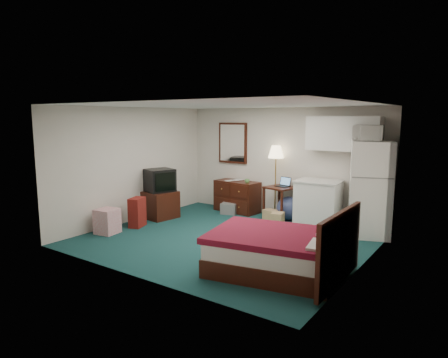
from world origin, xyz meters
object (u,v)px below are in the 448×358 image
Objects in this scene: fridge at (370,189)px; bed at (274,252)px; tv_stand at (160,205)px; floor_lamp at (275,182)px; kitchen_counter at (318,204)px; desk at (280,203)px; dresser at (237,196)px; suitcase at (137,212)px.

bed is (-0.65, -2.68, -0.63)m from fridge.
bed is 2.70× the size of tv_stand.
floor_lamp is at bearing 153.88° from fridge.
kitchen_counter is 1.42× the size of tv_stand.
tv_stand is at bearing -160.09° from kitchen_counter.
desk reaches higher than bed.
desk is (0.20, -0.12, -0.45)m from floor_lamp.
floor_lamp is 3.38m from bed.
fridge reaches higher than desk.
dresser reaches higher than suitcase.
kitchen_counter is at bearing 31.52° from tv_stand.
fridge is at bearing 65.27° from bed.
fridge is (3.19, -0.22, 0.54)m from dresser.
kitchen_counter is at bearing 157.51° from fridge.
floor_lamp is (1.00, 0.07, 0.45)m from dresser.
dresser is 1.88m from tv_stand.
desk is at bearing 170.77° from kitchen_counter.
fridge is at bearing 2.25° from dresser.
suitcase is at bearing -171.55° from fridge.
bed is at bearing -84.67° from kitchen_counter.
tv_stand is (-1.10, -1.53, -0.07)m from dresser.
bed is 3.56m from suitcase.
desk is at bearing 27.34° from suitcase.
fridge reaches higher than bed.
fridge is 2.83m from bed.
tv_stand is at bearing 178.34° from fridge.
desk is 1.11× the size of tv_stand.
kitchen_counter is at bearing 87.57° from bed.
tv_stand is at bearing -142.69° from floor_lamp.
floor_lamp is 2.46× the size of tv_stand.
floor_lamp reaches higher than desk.
dresser is 3.85m from bed.
suitcase reaches higher than tv_stand.
tv_stand reaches higher than bed.
tv_stand is (-3.22, -1.38, -0.17)m from kitchen_counter.
fridge reaches higher than kitchen_counter.
fridge is 4.72m from suitcase.
floor_lamp is 2.22× the size of desk.
dresser is 0.67× the size of floor_lamp.
floor_lamp is 2.21m from fridge.
bed is at bearing -12.30° from tv_stand.
fridge is 2.75× the size of tv_stand.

